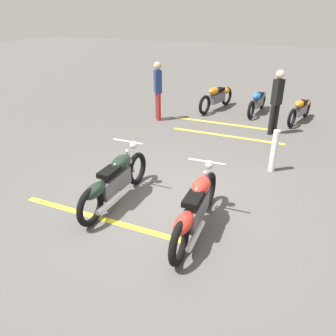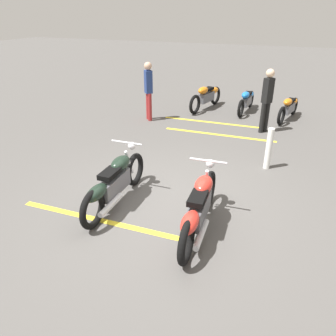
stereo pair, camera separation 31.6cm
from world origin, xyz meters
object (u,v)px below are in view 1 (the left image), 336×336
at_px(motorcycle_bright_foreground, 195,208).
at_px(motorcycle_row_center, 217,97).
at_px(motorcycle_row_left, 258,101).
at_px(bollard_post, 274,151).
at_px(motorcycle_dark_foreground, 114,181).
at_px(bystander_secondary, 277,99).
at_px(motorcycle_row_far_left, 301,109).
at_px(bystander_near_row, 158,88).

distance_m(motorcycle_bright_foreground, motorcycle_row_center, 7.32).
distance_m(motorcycle_row_left, bollard_post, 4.54).
bearing_deg(motorcycle_dark_foreground, motorcycle_row_center, 0.74).
xyz_separation_m(motorcycle_dark_foreground, bystander_secondary, (5.07, -2.01, 0.54)).
bearing_deg(motorcycle_row_far_left, bystander_secondary, -7.58).
bearing_deg(motorcycle_bright_foreground, bollard_post, -18.27).
height_order(motorcycle_bright_foreground, motorcycle_row_far_left, motorcycle_bright_foreground).
height_order(motorcycle_bright_foreground, bystander_near_row, bystander_near_row).
bearing_deg(motorcycle_row_center, motorcycle_dark_foreground, 14.35).
bearing_deg(bollard_post, motorcycle_bright_foreground, 165.20).
relative_size(motorcycle_dark_foreground, motorcycle_row_left, 1.13).
distance_m(motorcycle_dark_foreground, bystander_near_row, 5.15).
bearing_deg(bystander_secondary, motorcycle_dark_foreground, 103.56).
xyz_separation_m(motorcycle_row_left, bystander_near_row, (-2.12, 2.75, 0.61)).
xyz_separation_m(motorcycle_dark_foreground, motorcycle_row_far_left, (6.62, -2.60, -0.07)).
height_order(motorcycle_row_center, bystander_near_row, bystander_near_row).
distance_m(motorcycle_bright_foreground, motorcycle_dark_foreground, 1.66).
xyz_separation_m(motorcycle_row_left, bystander_secondary, (-1.93, -0.82, 0.60)).
bearing_deg(motorcycle_dark_foreground, motorcycle_row_left, -10.66).
height_order(motorcycle_dark_foreground, bystander_secondary, bystander_secondary).
height_order(motorcycle_row_far_left, bystander_secondary, bystander_secondary).
height_order(motorcycle_row_far_left, bollard_post, bollard_post).
relative_size(motorcycle_bright_foreground, bystander_near_row, 1.23).
xyz_separation_m(motorcycle_row_center, bystander_secondary, (-1.79, -2.22, 0.55)).
xyz_separation_m(motorcycle_bright_foreground, bollard_post, (2.83, -0.75, 0.01)).
height_order(motorcycle_dark_foreground, motorcycle_row_far_left, motorcycle_dark_foreground).
bearing_deg(bystander_near_row, motorcycle_dark_foreground, 65.54).
relative_size(motorcycle_row_left, bollard_post, 2.10).
bearing_deg(motorcycle_row_left, bystander_near_row, -48.11).
bearing_deg(motorcycle_bright_foreground, motorcycle_dark_foreground, 78.98).
relative_size(motorcycle_row_far_left, bystander_near_row, 1.05).
xyz_separation_m(motorcycle_row_far_left, bollard_post, (-4.00, 0.21, 0.08)).
distance_m(motorcycle_dark_foreground, motorcycle_row_far_left, 7.11).
relative_size(motorcycle_row_center, bollard_post, 2.29).
bearing_deg(bystander_secondary, motorcycle_bright_foreground, 121.29).
relative_size(bystander_near_row, bollard_post, 1.92).
relative_size(motorcycle_row_left, bystander_near_row, 1.09).
xyz_separation_m(motorcycle_dark_foreground, motorcycle_row_center, (6.86, 0.21, -0.01)).
relative_size(motorcycle_row_left, motorcycle_row_center, 0.92).
xyz_separation_m(motorcycle_row_far_left, motorcycle_row_center, (0.24, 2.82, 0.05)).
relative_size(motorcycle_dark_foreground, bystander_secondary, 1.24).
distance_m(motorcycle_row_center, bystander_near_row, 2.46).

